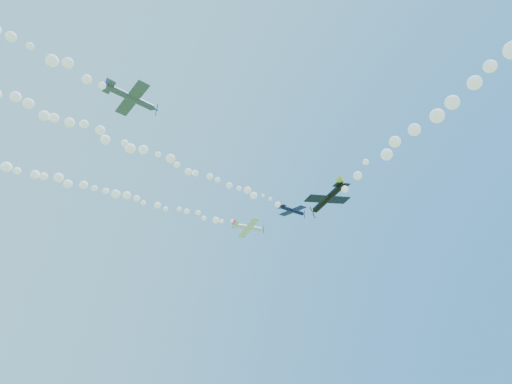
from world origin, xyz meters
TOP-DOWN VIEW (x-y plane):
  - plane_white at (11.00, 11.85)m, footprint 7.39×7.83m
  - smoke_trail_white at (-27.95, 18.55)m, footprint 73.62×14.89m
  - plane_navy at (11.60, -1.49)m, footprint 6.32×6.36m
  - smoke_trail_navy at (-22.93, -0.52)m, footprint 65.35×4.04m
  - plane_grey at (-23.51, -11.35)m, footprint 7.47×7.71m
  - plane_black at (4.87, -16.74)m, footprint 7.73×7.63m

SIDE VIEW (x-z plane):
  - plane_black at x=4.87m, z-range 35.99..39.06m
  - plane_grey at x=-23.51m, z-range 43.66..45.65m
  - smoke_trail_navy at x=-22.93m, z-range 45.15..47.65m
  - plane_navy at x=11.60m, z-range 45.62..47.62m
  - smoke_trail_white at x=-27.95m, z-range 47.61..50.70m
  - plane_white at x=11.00m, z-range 48.42..50.55m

